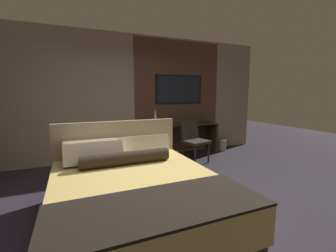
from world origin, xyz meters
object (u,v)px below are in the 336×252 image
Objects in this scene: waste_bin at (222,145)px; bed at (134,195)px; desk at (182,134)px; tv at (179,89)px; vase_tall at (155,117)px; desk_chair at (193,137)px.

bed is at bearing -141.59° from waste_bin.
tv is (0.00, 0.21, 1.07)m from desk.
desk is at bearing -90.00° from tv.
desk is 0.83m from vase_tall.
bed is 2.76m from vase_tall.
bed is 2.39× the size of desk_chair.
desk_chair is at bearing 45.40° from bed.
bed is 1.26× the size of desk.
desk is at bearing 52.67° from bed.
desk is 0.61m from desk_chair.
waste_bin is at bearing 11.24° from desk_chair.
desk_chair is 0.98m from vase_tall.
vase_tall is (-0.65, 0.60, 0.41)m from desk_chair.
bed is at bearing -125.11° from tv.
bed is at bearing -127.33° from desk.
desk is 1.09m from tv.
bed is 3.06m from desk.
waste_bin is at bearing 38.41° from bed.
tv reaches higher than waste_bin.
vase_tall is at bearing -163.49° from tv.
desk_chair is 2.41× the size of vase_tall.
tv is at bearing 16.51° from vase_tall.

